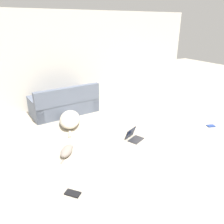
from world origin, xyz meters
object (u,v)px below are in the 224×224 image
(couch, at_px, (65,104))
(book_blue, at_px, (211,126))
(cat, at_px, (67,151))
(laptop_open, at_px, (133,136))
(dog, at_px, (70,118))
(book_black, at_px, (73,193))

(couch, relative_size, book_blue, 8.80)
(cat, bearing_deg, laptop_open, -56.09)
(dog, bearing_deg, book_black, -178.51)
(couch, height_order, dog, couch)
(couch, distance_m, book_blue, 3.86)
(couch, distance_m, dog, 0.72)
(dog, height_order, book_black, dog)
(couch, relative_size, cat, 3.69)
(dog, bearing_deg, cat, 178.34)
(dog, distance_m, cat, 1.44)
(dog, relative_size, cat, 2.83)
(laptop_open, bearing_deg, cat, 151.99)
(dog, relative_size, book_blue, 6.75)
(couch, height_order, laptop_open, couch)
(dog, xyz_separation_m, cat, (-0.52, -1.34, -0.06))
(book_blue, bearing_deg, book_black, -171.54)
(book_black, height_order, book_blue, same)
(book_black, bearing_deg, laptop_open, 29.41)
(book_black, bearing_deg, book_blue, 8.46)
(laptop_open, height_order, book_blue, laptop_open)
(couch, relative_size, book_black, 7.24)
(couch, height_order, book_black, couch)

